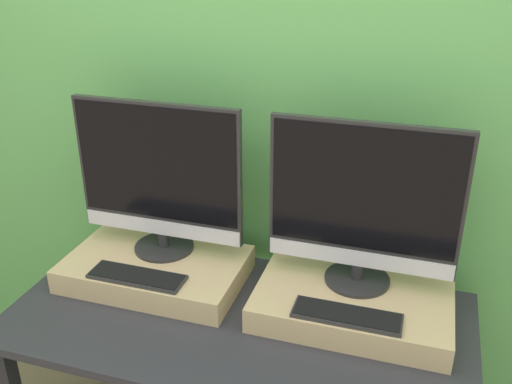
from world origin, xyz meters
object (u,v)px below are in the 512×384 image
at_px(monitor_left, 159,177).
at_px(keyboard_right, 347,315).
at_px(monitor_right, 364,204).
at_px(keyboard_left, 137,276).

distance_m(monitor_left, keyboard_right, 0.78).
relative_size(monitor_left, monitor_right, 1.00).
relative_size(monitor_left, keyboard_left, 1.84).
relative_size(monitor_left, keyboard_right, 1.84).
height_order(monitor_left, keyboard_left, monitor_left).
xyz_separation_m(keyboard_left, monitor_right, (0.70, 0.21, 0.28)).
distance_m(keyboard_left, keyboard_right, 0.70).
bearing_deg(monitor_right, keyboard_right, -90.00).
height_order(monitor_left, monitor_right, same).
xyz_separation_m(monitor_right, keyboard_right, (0.00, -0.21, -0.28)).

